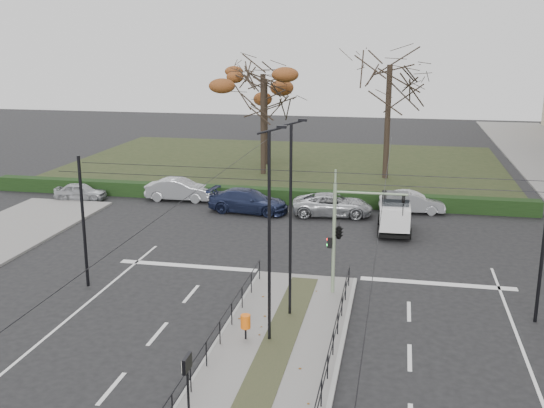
{
  "coord_description": "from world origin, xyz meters",
  "views": [
    {
      "loc": [
        3.98,
        -22.86,
        10.84
      ],
      "look_at": [
        -1.79,
        5.58,
        3.33
      ],
      "focal_mm": 42.0,
      "sensor_mm": 36.0,
      "label": 1
    }
  ],
  "objects_px": {
    "parked_car_third": "(248,201)",
    "parked_car_fifth": "(412,202)",
    "parked_car_second": "(180,189)",
    "streetlamp_median_far": "(291,218)",
    "traffic_light": "(341,230)",
    "rust_tree": "(265,80)",
    "litter_bin": "(246,322)",
    "info_panel": "(187,372)",
    "bare_tree_center": "(390,73)",
    "bare_tree_near": "(263,82)",
    "parked_car_fourth": "(333,205)",
    "parked_car_first": "(81,192)",
    "white_van": "(395,212)",
    "streetlamp_median_near": "(270,235)"
  },
  "relations": [
    {
      "from": "litter_bin",
      "to": "parked_car_fifth",
      "type": "height_order",
      "value": "parked_car_fifth"
    },
    {
      "from": "traffic_light",
      "to": "parked_car_first",
      "type": "height_order",
      "value": "traffic_light"
    },
    {
      "from": "parked_car_fourth",
      "to": "traffic_light",
      "type": "bearing_deg",
      "value": -178.76
    },
    {
      "from": "bare_tree_center",
      "to": "parked_car_fifth",
      "type": "xyz_separation_m",
      "value": [
        1.97,
        -10.05,
        -7.65
      ]
    },
    {
      "from": "parked_car_fourth",
      "to": "parked_car_third",
      "type": "bearing_deg",
      "value": 86.94
    },
    {
      "from": "litter_bin",
      "to": "traffic_light",
      "type": "bearing_deg",
      "value": 60.16
    },
    {
      "from": "streetlamp_median_far",
      "to": "white_van",
      "type": "relative_size",
      "value": 1.93
    },
    {
      "from": "parked_car_fourth",
      "to": "rust_tree",
      "type": "xyz_separation_m",
      "value": [
        -7.73,
        15.73,
        6.8
      ]
    },
    {
      "from": "parked_car_first",
      "to": "parked_car_third",
      "type": "bearing_deg",
      "value": -100.35
    },
    {
      "from": "parked_car_fifth",
      "to": "info_panel",
      "type": "bearing_deg",
      "value": 160.9
    },
    {
      "from": "streetlamp_median_near",
      "to": "traffic_light",
      "type": "bearing_deg",
      "value": 67.44
    },
    {
      "from": "litter_bin",
      "to": "info_panel",
      "type": "distance_m",
      "value": 5.79
    },
    {
      "from": "info_panel",
      "to": "parked_car_third",
      "type": "height_order",
      "value": "info_panel"
    },
    {
      "from": "parked_car_first",
      "to": "parked_car_third",
      "type": "height_order",
      "value": "parked_car_third"
    },
    {
      "from": "parked_car_fifth",
      "to": "rust_tree",
      "type": "bearing_deg",
      "value": 37.12
    },
    {
      "from": "streetlamp_median_far",
      "to": "litter_bin",
      "type": "bearing_deg",
      "value": -116.01
    },
    {
      "from": "info_panel",
      "to": "parked_car_fifth",
      "type": "relative_size",
      "value": 0.53
    },
    {
      "from": "traffic_light",
      "to": "info_panel",
      "type": "relative_size",
      "value": 2.2
    },
    {
      "from": "bare_tree_near",
      "to": "parked_car_second",
      "type": "bearing_deg",
      "value": -111.82
    },
    {
      "from": "parked_car_fourth",
      "to": "bare_tree_center",
      "type": "distance_m",
      "value": 14.34
    },
    {
      "from": "parked_car_fourth",
      "to": "rust_tree",
      "type": "height_order",
      "value": "rust_tree"
    },
    {
      "from": "litter_bin",
      "to": "parked_car_fifth",
      "type": "distance_m",
      "value": 20.81
    },
    {
      "from": "bare_tree_near",
      "to": "parked_car_fourth",
      "type": "bearing_deg",
      "value": -58.68
    },
    {
      "from": "parked_car_second",
      "to": "parked_car_fourth",
      "type": "xyz_separation_m",
      "value": [
        10.86,
        -1.86,
        -0.06
      ]
    },
    {
      "from": "traffic_light",
      "to": "parked_car_fourth",
      "type": "relative_size",
      "value": 0.97
    },
    {
      "from": "bare_tree_center",
      "to": "bare_tree_near",
      "type": "relative_size",
      "value": 1.1
    },
    {
      "from": "parked_car_fourth",
      "to": "bare_tree_center",
      "type": "xyz_separation_m",
      "value": [
        2.95,
        11.77,
        7.64
      ]
    },
    {
      "from": "parked_car_second",
      "to": "streetlamp_median_far",
      "type": "bearing_deg",
      "value": -150.05
    },
    {
      "from": "parked_car_first",
      "to": "streetlamp_median_far",
      "type": "bearing_deg",
      "value": -139.0
    },
    {
      "from": "streetlamp_median_near",
      "to": "parked_car_third",
      "type": "distance_m",
      "value": 18.72
    },
    {
      "from": "parked_car_first",
      "to": "parked_car_third",
      "type": "relative_size",
      "value": 0.68
    },
    {
      "from": "traffic_light",
      "to": "bare_tree_center",
      "type": "distance_m",
      "value": 25.39
    },
    {
      "from": "info_panel",
      "to": "bare_tree_center",
      "type": "relative_size",
      "value": 0.19
    },
    {
      "from": "parked_car_first",
      "to": "parked_car_fifth",
      "type": "relative_size",
      "value": 0.85
    },
    {
      "from": "streetlamp_median_near",
      "to": "streetlamp_median_far",
      "type": "distance_m",
      "value": 2.39
    },
    {
      "from": "traffic_light",
      "to": "parked_car_fourth",
      "type": "height_order",
      "value": "traffic_light"
    },
    {
      "from": "info_panel",
      "to": "white_van",
      "type": "relative_size",
      "value": 0.55
    },
    {
      "from": "bare_tree_center",
      "to": "bare_tree_near",
      "type": "height_order",
      "value": "bare_tree_center"
    },
    {
      "from": "streetlamp_median_near",
      "to": "parked_car_second",
      "type": "xyz_separation_m",
      "value": [
        -10.49,
        19.86,
        -3.4
      ]
    },
    {
      "from": "traffic_light",
      "to": "parked_car_fifth",
      "type": "distance_m",
      "value": 15.26
    },
    {
      "from": "parked_car_third",
      "to": "parked_car_fifth",
      "type": "distance_m",
      "value": 10.55
    },
    {
      "from": "parked_car_fifth",
      "to": "parked_car_third",
      "type": "bearing_deg",
      "value": 96.06
    },
    {
      "from": "rust_tree",
      "to": "bare_tree_center",
      "type": "distance_m",
      "value": 11.42
    },
    {
      "from": "parked_car_fifth",
      "to": "litter_bin",
      "type": "bearing_deg",
      "value": 157.79
    },
    {
      "from": "parked_car_third",
      "to": "white_van",
      "type": "distance_m",
      "value": 9.67
    },
    {
      "from": "streetlamp_median_far",
      "to": "parked_car_fourth",
      "type": "bearing_deg",
      "value": 89.94
    },
    {
      "from": "parked_car_fifth",
      "to": "parked_car_second",
      "type": "bearing_deg",
      "value": 84.52
    },
    {
      "from": "traffic_light",
      "to": "parked_car_fifth",
      "type": "height_order",
      "value": "traffic_light"
    },
    {
      "from": "traffic_light",
      "to": "rust_tree",
      "type": "relative_size",
      "value": 0.5
    },
    {
      "from": "white_van",
      "to": "parked_car_fifth",
      "type": "distance_m",
      "value": 4.69
    }
  ]
}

